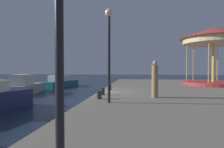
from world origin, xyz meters
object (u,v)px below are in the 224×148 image
object	(u,v)px
lamp_post_mid_promenade	(109,38)
person_far_corner	(155,80)
bollard_north	(110,87)
bollard_center	(99,95)
bollard_south	(103,91)
sailboat_teal	(60,82)
carousel	(214,42)
motorboat_grey	(25,86)

from	to	relation	value
lamp_post_mid_promenade	person_far_corner	size ratio (longest dim) A/B	2.15
bollard_north	person_far_corner	world-z (taller)	person_far_corner
bollard_center	bollard_north	xyz separation A→B (m)	(-0.02, 3.89, 0.00)
lamp_post_mid_promenade	bollard_south	xyz separation A→B (m)	(-0.72, 2.41, -2.65)
sailboat_teal	bollard_north	distance (m)	12.55
sailboat_teal	carousel	xyz separation A→B (m)	(16.87, -4.57, 4.22)
bollard_south	person_far_corner	bearing A→B (deg)	-11.95
sailboat_teal	bollard_south	xyz separation A→B (m)	(7.86, -12.14, 0.44)
motorboat_grey	lamp_post_mid_promenade	xyz separation A→B (m)	(9.17, -8.00, 3.00)
motorboat_grey	lamp_post_mid_promenade	world-z (taller)	lamp_post_mid_promenade
carousel	lamp_post_mid_promenade	world-z (taller)	carousel
lamp_post_mid_promenade	person_far_corner	distance (m)	3.42
bollard_center	bollard_south	xyz separation A→B (m)	(-0.08, 1.47, 0.00)
carousel	lamp_post_mid_promenade	bearing A→B (deg)	-129.70
sailboat_teal	lamp_post_mid_promenade	bearing A→B (deg)	-59.46
motorboat_grey	bollard_center	xyz separation A→B (m)	(8.53, -7.05, 0.35)
carousel	bollard_center	bearing A→B (deg)	-134.64
bollard_south	bollard_north	bearing A→B (deg)	88.43
bollard_south	bollard_north	xyz separation A→B (m)	(0.07, 2.42, 0.00)
lamp_post_mid_promenade	bollard_center	xyz separation A→B (m)	(-0.64, 0.94, -2.65)
sailboat_teal	person_far_corner	bearing A→B (deg)	-49.86
bollard_center	bollard_north	size ratio (longest dim) A/B	1.00
sailboat_teal	motorboat_grey	distance (m)	6.58
motorboat_grey	carousel	world-z (taller)	carousel
motorboat_grey	person_far_corner	world-z (taller)	person_far_corner
lamp_post_mid_promenade	bollard_north	distance (m)	5.55
sailboat_teal	bollard_north	world-z (taller)	sailboat_teal
bollard_center	bollard_south	world-z (taller)	same
motorboat_grey	person_far_corner	xyz separation A→B (m)	(11.34, -6.20, 1.06)
bollard_center	bollard_north	distance (m)	3.89
motorboat_grey	bollard_south	distance (m)	10.13
bollard_north	person_far_corner	bearing A→B (deg)	-46.99
lamp_post_mid_promenade	bollard_south	distance (m)	3.65
sailboat_teal	person_far_corner	size ratio (longest dim) A/B	3.23
bollard_north	bollard_south	bearing A→B (deg)	-91.57
lamp_post_mid_promenade	bollard_center	distance (m)	2.88
sailboat_teal	lamp_post_mid_promenade	distance (m)	17.17
bollard_center	bollard_south	distance (m)	1.47
carousel	bollard_south	bearing A→B (deg)	-139.96
lamp_post_mid_promenade	person_far_corner	bearing A→B (deg)	39.57
motorboat_grey	carousel	bearing A→B (deg)	6.48
sailboat_teal	motorboat_grey	bearing A→B (deg)	-95.13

